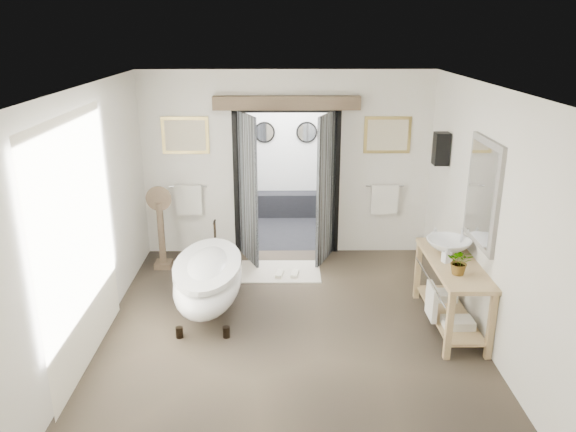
# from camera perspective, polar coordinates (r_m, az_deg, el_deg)

# --- Properties ---
(ground_plane) EXTENTS (5.00, 5.00, 0.00)m
(ground_plane) POSITION_cam_1_polar(r_m,az_deg,el_deg) (7.00, 0.06, -11.34)
(ground_plane) COLOR brown
(room_shell) EXTENTS (4.52, 5.02, 2.91)m
(room_shell) POSITION_cam_1_polar(r_m,az_deg,el_deg) (6.15, -0.25, 3.17)
(room_shell) COLOR silver
(room_shell) RESTS_ON ground_plane
(shower_room) EXTENTS (2.22, 2.01, 2.51)m
(shower_room) POSITION_cam_1_polar(r_m,az_deg,el_deg) (10.38, -0.22, 4.25)
(shower_room) COLOR black
(shower_room) RESTS_ON ground_plane
(back_wall_dressing) EXTENTS (3.82, 0.78, 2.52)m
(back_wall_dressing) POSITION_cam_1_polar(r_m,az_deg,el_deg) (8.59, -0.14, 5.68)
(back_wall_dressing) COLOR black
(back_wall_dressing) RESTS_ON ground_plane
(clawfoot_tub) EXTENTS (0.85, 1.89, 0.92)m
(clawfoot_tub) POSITION_cam_1_polar(r_m,az_deg,el_deg) (7.27, -8.10, -6.32)
(clawfoot_tub) COLOR black
(clawfoot_tub) RESTS_ON ground_plane
(vanity) EXTENTS (0.57, 1.60, 0.85)m
(vanity) POSITION_cam_1_polar(r_m,az_deg,el_deg) (7.11, 16.12, -7.06)
(vanity) COLOR tan
(vanity) RESTS_ON ground_plane
(pedestal_mirror) EXTENTS (0.38, 0.25, 1.29)m
(pedestal_mirror) POSITION_cam_1_polar(r_m,az_deg,el_deg) (8.65, -12.75, -1.71)
(pedestal_mirror) COLOR brown
(pedestal_mirror) RESTS_ON ground_plane
(rug) EXTENTS (1.21, 0.81, 0.01)m
(rug) POSITION_cam_1_polar(r_m,az_deg,el_deg) (8.47, -0.81, -5.65)
(rug) COLOR beige
(rug) RESTS_ON ground_plane
(slippers) EXTENTS (0.36, 0.26, 0.05)m
(slippers) POSITION_cam_1_polar(r_m,az_deg,el_deg) (8.33, -0.08, -5.86)
(slippers) COLOR silver
(slippers) RESTS_ON rug
(basin) EXTENTS (0.63, 0.63, 0.19)m
(basin) POSITION_cam_1_polar(r_m,az_deg,el_deg) (7.17, 15.98, -2.98)
(basin) COLOR white
(basin) RESTS_ON vanity
(plant) EXTENTS (0.34, 0.32, 0.31)m
(plant) POSITION_cam_1_polar(r_m,az_deg,el_deg) (6.60, 17.09, -4.46)
(plant) COLOR gray
(plant) RESTS_ON vanity
(soap_bottle_a) EXTENTS (0.11, 0.12, 0.20)m
(soap_bottle_a) POSITION_cam_1_polar(r_m,az_deg,el_deg) (6.90, 15.83, -3.78)
(soap_bottle_a) COLOR gray
(soap_bottle_a) RESTS_ON vanity
(soap_bottle_b) EXTENTS (0.15, 0.15, 0.18)m
(soap_bottle_b) POSITION_cam_1_polar(r_m,az_deg,el_deg) (7.55, 14.68, -1.80)
(soap_bottle_b) COLOR gray
(soap_bottle_b) RESTS_ON vanity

